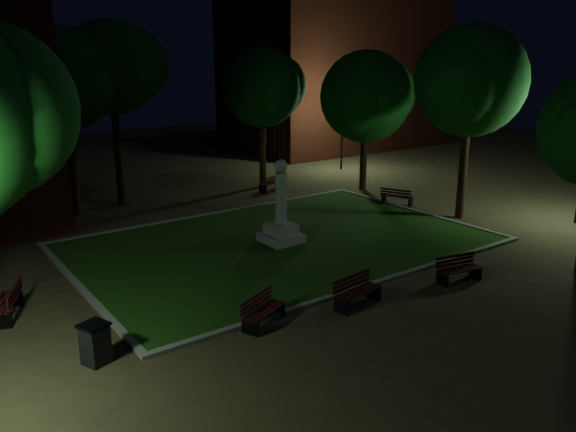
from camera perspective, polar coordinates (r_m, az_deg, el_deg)
The scene contains 18 objects.
ground at distance 20.15m, azimuth 2.60°, elevation -4.26°, with size 80.00×80.00×0.00m, color #453923.
lawn at distance 21.65m, azimuth -0.71°, elevation -2.69°, with size 15.00×10.00×0.08m, color #1D4410.
lawn_kerb at distance 21.64m, azimuth -0.71°, elevation -2.64°, with size 15.40×10.40×0.12m.
monument at distance 21.37m, azimuth -0.72°, elevation -0.36°, with size 1.40×1.40×3.20m.
building_far at distance 45.83m, azimuth 4.77°, elevation 14.65°, with size 16.00×10.00×12.00m, color #531D10.
tree_north_wl at distance 26.50m, azimuth -21.62°, elevation 12.85°, with size 5.46×4.46×8.27m.
tree_north_er at distance 30.49m, azimuth -2.52°, elevation 12.86°, with size 5.10×4.16×7.42m.
tree_ne at distance 30.11m, azimuth 8.07°, elevation 11.92°, with size 5.83×4.76×7.32m.
tree_east at distance 25.40m, azimuth 18.22°, elevation 12.90°, with size 5.75×4.70×8.31m.
tree_far_north at distance 27.67m, azimuth -17.34°, elevation 14.19°, with size 5.30×4.33×8.63m.
lamppost_ne at distance 35.70m, azimuth 5.53°, elevation 9.30°, with size 1.18×0.28×4.08m.
bench_near_left at distance 16.40m, azimuth 6.97°, elevation -7.67°, with size 1.65×0.75×0.88m.
bench_near_right at distance 18.78m, azimuth 16.90°, elevation -5.22°, with size 1.60×0.82×0.84m.
bench_west_near at distance 15.21m, azimuth -2.65°, elevation -9.63°, with size 1.57×1.07×0.82m.
bench_left_side at distance 17.37m, azimuth -26.58°, elevation -7.91°, with size 1.15×1.73×0.90m.
bench_right_side at distance 27.62m, azimuth 10.99°, elevation 1.89°, with size 1.10×1.62×0.84m.
bench_far_side at distance 30.08m, azimuth -1.63°, elevation 3.30°, with size 1.57×0.81×0.82m.
trash_bin at distance 14.11m, azimuth -19.00°, elevation -12.12°, with size 0.76×0.76×1.01m.
Camera 1 is at (-11.86, -14.75, 6.93)m, focal length 35.00 mm.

